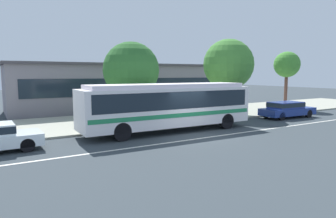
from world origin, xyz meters
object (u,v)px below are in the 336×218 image
(bus_stop_sign, at_px, (199,99))
(street_tree_near_stop, at_px, (131,70))
(sedan_far_ahead, at_px, (287,109))
(pedestrian_waiting_near_sign, at_px, (86,112))
(street_tree_mid_block, at_px, (228,65))
(transit_bus, at_px, (169,104))
(street_tree_far_end, at_px, (287,65))

(bus_stop_sign, xyz_separation_m, street_tree_near_stop, (-4.23, 2.53, 2.11))
(sedan_far_ahead, xyz_separation_m, bus_stop_sign, (-7.44, 1.79, 0.96))
(pedestrian_waiting_near_sign, relative_size, street_tree_near_stop, 0.30)
(street_tree_mid_block, bearing_deg, pedestrian_waiting_near_sign, -179.35)
(transit_bus, xyz_separation_m, street_tree_near_stop, (-0.51, 4.35, 2.09))
(street_tree_near_stop, bearing_deg, pedestrian_waiting_near_sign, -163.45)
(sedan_far_ahead, distance_m, pedestrian_waiting_near_sign, 15.66)
(bus_stop_sign, relative_size, street_tree_far_end, 0.43)
(pedestrian_waiting_near_sign, height_order, bus_stop_sign, bus_stop_sign)
(street_tree_mid_block, relative_size, street_tree_far_end, 1.12)
(bus_stop_sign, bearing_deg, street_tree_far_end, 10.40)
(pedestrian_waiting_near_sign, relative_size, street_tree_mid_block, 0.27)
(sedan_far_ahead, distance_m, street_tree_near_stop, 12.82)
(street_tree_near_stop, bearing_deg, street_tree_mid_block, -6.44)
(sedan_far_ahead, xyz_separation_m, street_tree_far_end, (5.05, 4.08, 3.66))
(transit_bus, height_order, street_tree_far_end, street_tree_far_end)
(pedestrian_waiting_near_sign, bearing_deg, sedan_far_ahead, -11.93)
(transit_bus, distance_m, street_tree_mid_block, 8.95)
(pedestrian_waiting_near_sign, distance_m, bus_stop_sign, 8.03)
(transit_bus, bearing_deg, street_tree_far_end, 14.22)
(street_tree_near_stop, bearing_deg, street_tree_far_end, -0.81)
(sedan_far_ahead, bearing_deg, bus_stop_sign, 166.49)
(pedestrian_waiting_near_sign, xyz_separation_m, street_tree_far_end, (20.37, 0.84, 3.28))
(bus_stop_sign, relative_size, street_tree_near_stop, 0.43)
(street_tree_near_stop, height_order, street_tree_far_end, street_tree_near_stop)
(street_tree_mid_block, bearing_deg, street_tree_far_end, 4.85)
(transit_bus, relative_size, street_tree_near_stop, 1.91)
(transit_bus, relative_size, bus_stop_sign, 4.48)
(sedan_far_ahead, distance_m, street_tree_far_end, 7.45)
(street_tree_near_stop, bearing_deg, sedan_far_ahead, -20.30)
(bus_stop_sign, distance_m, street_tree_far_end, 12.99)
(bus_stop_sign, bearing_deg, transit_bus, -153.94)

